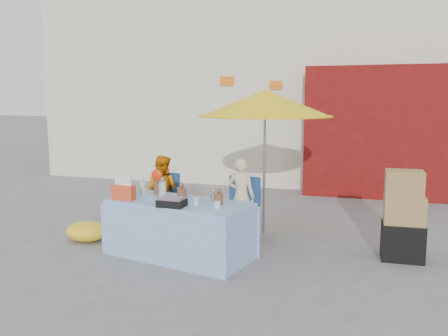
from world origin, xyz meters
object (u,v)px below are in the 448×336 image
(chair_left, at_px, (159,213))
(vendor_orange, at_px, (162,192))
(vendor_beige, at_px, (241,197))
(market_table, at_px, (179,228))
(box_stack, at_px, (403,219))
(chair_right, at_px, (239,220))
(umbrella, at_px, (265,104))

(chair_left, bearing_deg, vendor_orange, 99.57)
(vendor_beige, bearing_deg, chair_left, 14.71)
(market_table, relative_size, box_stack, 1.77)
(market_table, height_order, box_stack, box_stack)
(market_table, distance_m, chair_left, 1.27)
(vendor_beige, bearing_deg, chair_right, 99.57)
(chair_left, xyz_separation_m, vendor_orange, (-0.00, 0.13, 0.30))
(market_table, xyz_separation_m, vendor_orange, (-0.76, 1.15, 0.20))
(chair_left, relative_size, vendor_orange, 0.76)
(chair_right, xyz_separation_m, box_stack, (2.17, -0.30, 0.26))
(vendor_beige, distance_m, box_stack, 2.22)
(chair_right, bearing_deg, box_stack, 0.69)
(chair_left, relative_size, chair_right, 1.00)
(umbrella, bearing_deg, vendor_beige, -153.43)
(chair_right, bearing_deg, market_table, -107.13)
(vendor_orange, relative_size, umbrella, 0.53)
(umbrella, bearing_deg, chair_left, -169.59)
(market_table, xyz_separation_m, umbrella, (0.79, 1.30, 1.53))
(chair_left, height_order, umbrella, umbrella)
(umbrella, height_order, box_stack, umbrella)
(vendor_beige, distance_m, umbrella, 1.37)
(chair_left, relative_size, vendor_beige, 0.75)
(market_table, bearing_deg, vendor_beige, 79.53)
(chair_right, bearing_deg, umbrella, 52.26)
(box_stack, bearing_deg, market_table, -164.97)
(chair_right, bearing_deg, vendor_beige, 99.57)
(vendor_beige, xyz_separation_m, box_stack, (2.18, -0.44, -0.05))
(market_table, xyz_separation_m, chair_right, (0.49, 1.02, -0.10))
(vendor_orange, relative_size, vendor_beige, 0.99)
(umbrella, bearing_deg, chair_right, -136.30)
(vendor_orange, distance_m, vendor_beige, 1.25)
(market_table, bearing_deg, umbrella, 71.29)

